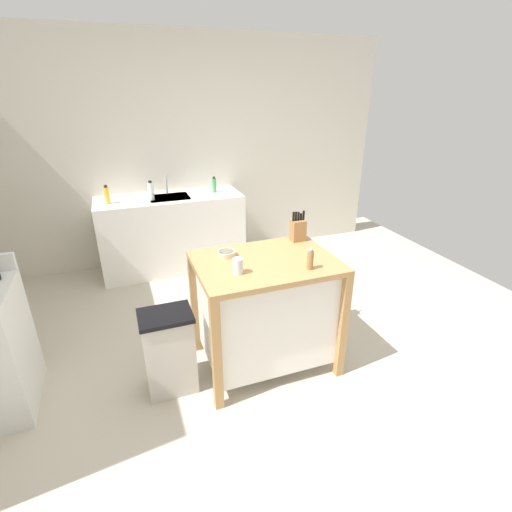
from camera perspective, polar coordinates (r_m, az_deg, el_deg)
name	(u,v)px	position (r m, az deg, el deg)	size (l,w,h in m)	color
ground_plane	(265,372)	(3.08, 1.32, -16.99)	(5.96, 5.96, 0.00)	#BCB29E
wall_back	(190,153)	(4.77, -9.90, 15.00)	(4.88, 0.10, 2.60)	beige
kitchen_island	(265,307)	(2.90, 1.39, -7.72)	(1.00, 0.74, 0.89)	#AD7F4C
knife_block	(298,230)	(3.05, 6.30, 3.96)	(0.11, 0.09, 0.24)	#9E7042
bowl_ceramic_small	(226,253)	(2.78, -4.49, 0.41)	(0.14, 0.14, 0.04)	beige
drinking_cup	(238,266)	(2.51, -2.76, -1.47)	(0.07, 0.07, 0.11)	silver
pepper_grinder	(310,259)	(2.58, 8.14, -0.48)	(0.04, 0.04, 0.16)	#9E7042
trash_bin	(169,352)	(2.83, -12.90, -13.80)	(0.36, 0.28, 0.63)	#B7B2A8
sink_counter	(173,233)	(4.60, -12.41, 3.39)	(1.63, 0.60, 0.88)	white
sink_faucet	(166,184)	(4.58, -13.30, 10.42)	(0.02, 0.02, 0.22)	#B7BCC1
bottle_spray_cleaner	(151,191)	(4.35, -15.48, 9.37)	(0.06, 0.06, 0.21)	white
bottle_hand_soap	(107,195)	(4.36, -21.46, 8.49)	(0.06, 0.06, 0.20)	yellow
bottle_dish_soap	(214,185)	(4.55, -6.29, 10.52)	(0.05, 0.05, 0.18)	green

